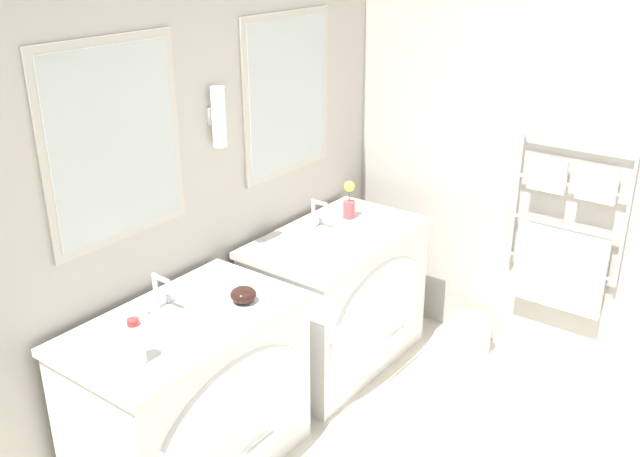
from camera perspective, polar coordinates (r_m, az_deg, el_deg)
wall_back at (r=3.27m, az=-13.26°, el=4.13°), size 4.95×0.15×2.60m
wall_right at (r=4.03m, az=16.27°, el=7.10°), size 0.13×3.84×2.60m
vanity_left at (r=3.28m, az=-9.91°, el=-13.28°), size 1.04×0.68×0.80m
vanity_right at (r=4.01m, az=1.78°, el=-5.76°), size 1.04×0.68×0.80m
faucet_left at (r=3.16m, az=-12.87°, el=-5.05°), size 0.17×0.11×0.17m
faucet_right at (r=3.91m, az=-0.41°, el=1.10°), size 0.17×0.11×0.17m
toiletry_bottle at (r=2.81m, az=-14.55°, el=-8.81°), size 0.07×0.07×0.19m
amenity_bowl at (r=3.18m, az=-6.15°, el=-5.29°), size 0.12×0.12×0.07m
flower_vase at (r=4.04m, az=2.34°, el=2.14°), size 0.07×0.07×0.22m
waste_bin at (r=4.35m, az=11.93°, el=-8.28°), size 0.24×0.24×0.21m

